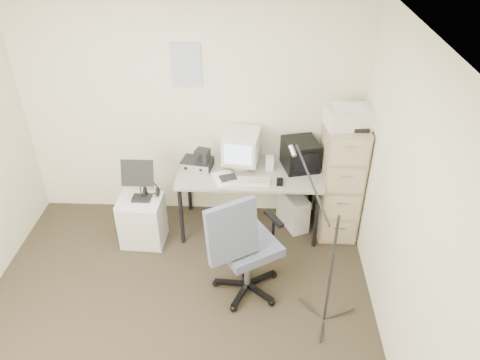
{
  "coord_description": "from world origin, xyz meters",
  "views": [
    {
      "loc": [
        0.7,
        -2.68,
        3.33
      ],
      "look_at": [
        0.55,
        0.95,
        0.95
      ],
      "focal_mm": 35.0,
      "sensor_mm": 36.0,
      "label": 1
    }
  ],
  "objects_px": {
    "filing_cabinet": "(340,178)",
    "desk": "(249,200)",
    "side_cart": "(142,221)",
    "office_chair": "(248,244)"
  },
  "relations": [
    {
      "from": "filing_cabinet",
      "to": "desk",
      "type": "distance_m",
      "value": 0.99
    },
    {
      "from": "desk",
      "to": "office_chair",
      "type": "xyz_separation_m",
      "value": [
        0.01,
        -0.95,
        0.2
      ]
    },
    {
      "from": "filing_cabinet",
      "to": "office_chair",
      "type": "distance_m",
      "value": 1.36
    },
    {
      "from": "filing_cabinet",
      "to": "office_chair",
      "type": "relative_size",
      "value": 1.15
    },
    {
      "from": "side_cart",
      "to": "office_chair",
      "type": "bearing_deg",
      "value": -27.63
    },
    {
      "from": "desk",
      "to": "side_cart",
      "type": "bearing_deg",
      "value": -165.23
    },
    {
      "from": "filing_cabinet",
      "to": "desk",
      "type": "height_order",
      "value": "filing_cabinet"
    },
    {
      "from": "desk",
      "to": "side_cart",
      "type": "height_order",
      "value": "desk"
    },
    {
      "from": "desk",
      "to": "side_cart",
      "type": "xyz_separation_m",
      "value": [
        -1.12,
        -0.29,
        -0.09
      ]
    },
    {
      "from": "filing_cabinet",
      "to": "desk",
      "type": "relative_size",
      "value": 0.87
    }
  ]
}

